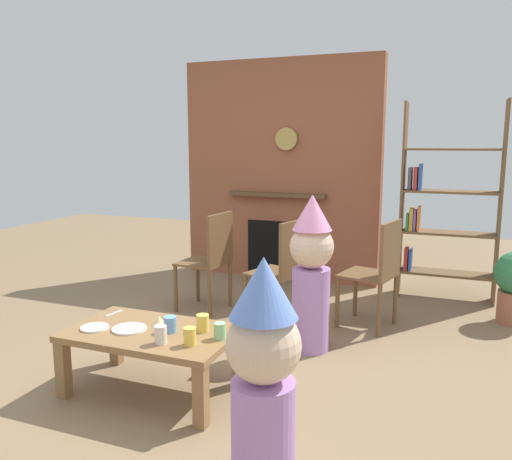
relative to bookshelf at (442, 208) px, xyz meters
name	(u,v)px	position (x,y,z in m)	size (l,w,h in m)	color
ground_plane	(213,377)	(-1.29, -2.40, -0.89)	(12.00, 12.00, 0.00)	#846B4C
brick_fireplace_feature	(281,172)	(-1.70, 0.20, 0.30)	(2.20, 0.28, 2.40)	#935138
bookshelf	(442,208)	(0.00, 0.00, 0.00)	(0.90, 0.28, 1.90)	brown
coffee_table	(152,340)	(-1.55, -2.70, -0.56)	(1.01, 0.61, 0.39)	olive
paper_cup_near_left	(220,331)	(-1.11, -2.67, -0.45)	(0.07, 0.07, 0.10)	#8CD18C
paper_cup_near_right	(161,335)	(-1.39, -2.86, -0.44)	(0.07, 0.07, 0.10)	silver
paper_cup_center	(190,336)	(-1.22, -2.82, -0.44)	(0.07, 0.07, 0.10)	#F2CC4C
paper_cup_far_left	(170,324)	(-1.43, -2.68, -0.45)	(0.08, 0.08, 0.10)	#669EE0
paper_cup_far_right	(203,323)	(-1.25, -2.60, -0.44)	(0.08, 0.08, 0.10)	#F2CC4C
paper_plate_front	(129,329)	(-1.68, -2.74, -0.49)	(0.21, 0.21, 0.01)	white
paper_plate_rear	(95,328)	(-1.89, -2.80, -0.49)	(0.17, 0.17, 0.01)	white
birthday_cake_slice	(159,321)	(-1.55, -2.61, -0.46)	(0.10, 0.10, 0.06)	#EAC68C
table_fork	(114,313)	(-1.95, -2.53, -0.49)	(0.15, 0.02, 0.01)	silver
child_with_cone_hat	(263,383)	(-0.55, -3.45, -0.31)	(0.30, 0.30, 1.09)	#B27FCC
child_in_pink	(311,269)	(-0.82, -1.72, -0.28)	(0.32, 0.32, 1.15)	#B27FCC
dining_chair_left	(212,256)	(-1.89, -1.18, -0.38)	(0.44, 0.44, 0.90)	brown
dining_chair_middle	(285,266)	(-1.15, -1.32, -0.38)	(0.50, 0.50, 0.90)	brown
dining_chair_right	(379,268)	(-0.43, -1.09, -0.38)	(0.48, 0.48, 0.90)	brown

